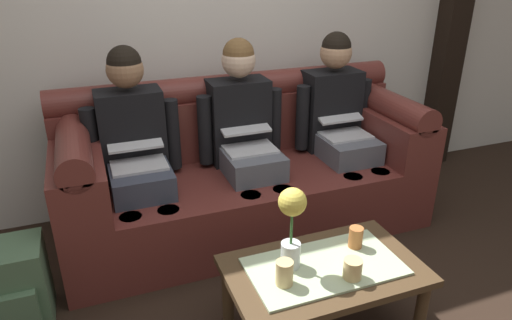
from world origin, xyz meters
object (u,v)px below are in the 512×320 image
person_left (135,146)px  person_right (339,119)px  person_middle (244,131)px  cup_far_center (284,273)px  couch (245,172)px  backpack_left (16,286)px  coffee_table (324,276)px  cup_near_left (356,237)px  flower_vase (292,220)px  cup_near_right (353,269)px

person_left → person_right: 1.35m
person_left → person_middle: (0.68, -0.00, 0.00)m
cup_far_center → couch: bearing=78.9°
backpack_left → cup_far_center: bearing=-29.8°
couch → backpack_left: size_ratio=5.35×
cup_far_center → person_right: bearing=51.6°
person_right → couch: bearing=179.7°
person_left → person_right: (1.35, 0.00, -0.00)m
coffee_table → cup_far_center: size_ratio=7.89×
cup_near_left → couch: bearing=101.7°
couch → cup_far_center: size_ratio=20.20×
coffee_table → backpack_left: 1.48m
person_right → flower_vase: size_ratio=3.11×
person_left → cup_near_left: 1.35m
person_middle → person_left: bearing=180.0°
person_right → cup_near_left: 1.13m
couch → backpack_left: bearing=-160.0°
person_left → coffee_table: size_ratio=1.37×
cup_near_right → person_middle: bearing=93.4°
person_middle → backpack_left: size_ratio=2.85×
person_left → cup_far_center: 1.24m
flower_vase → cup_far_center: 0.22m
coffee_table → flower_vase: (-0.15, 0.05, 0.30)m
couch → person_middle: person_middle is taller
cup_near_left → backpack_left: cup_near_left is taller
person_middle → cup_near_right: 1.22m
coffee_table → backpack_left: bearing=156.3°
coffee_table → cup_far_center: (-0.22, -0.05, 0.12)m
person_middle → backpack_left: person_middle is taller
flower_vase → cup_near_left: 0.40m
flower_vase → cup_near_right: flower_vase is taller
coffee_table → flower_vase: 0.34m
cup_near_left → backpack_left: 1.66m
cup_near_right → cup_far_center: 0.30m
cup_far_center → coffee_table: bearing=13.3°
couch → coffee_table: couch is taller
person_right → cup_near_left: person_right is taller
cup_near_left → flower_vase: bearing=-175.5°
person_middle → cup_near_right: (0.07, -1.20, -0.22)m
couch → coffee_table: 1.09m
person_middle → person_right: bearing=0.0°
cup_far_center → backpack_left: cup_far_center is taller
couch → coffee_table: (0.00, -1.09, -0.04)m
person_middle → person_right: size_ratio=1.00×
coffee_table → cup_near_left: bearing=20.9°
cup_near_right → backpack_left: (-1.42, 0.71, -0.22)m
cup_far_center → person_middle: bearing=78.8°
person_right → backpack_left: (-2.03, -0.49, -0.45)m
person_left → flower_vase: size_ratio=3.11×
couch → backpack_left: (-1.35, -0.49, -0.16)m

